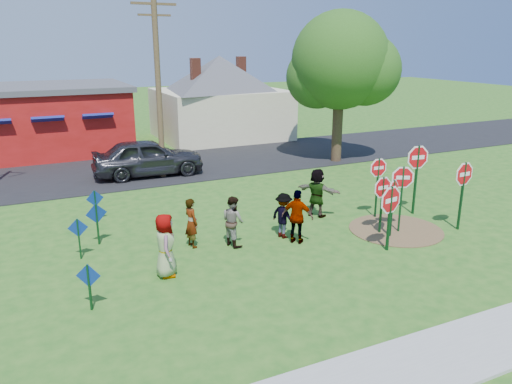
# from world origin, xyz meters

# --- Properties ---
(ground) EXTENTS (120.00, 120.00, 0.00)m
(ground) POSITION_xyz_m (0.00, 0.00, 0.00)
(ground) COLOR #235B1A
(ground) RESTS_ON ground
(sidewalk) EXTENTS (22.00, 1.80, 0.08)m
(sidewalk) POSITION_xyz_m (0.00, -7.20, 0.04)
(sidewalk) COLOR #9E9E99
(sidewalk) RESTS_ON ground
(road) EXTENTS (120.00, 7.50, 0.04)m
(road) POSITION_xyz_m (0.00, 11.50, 0.02)
(road) COLOR black
(road) RESTS_ON ground
(dirt_patch) EXTENTS (3.20, 3.20, 0.03)m
(dirt_patch) POSITION_xyz_m (4.50, -1.00, 0.01)
(dirt_patch) COLOR brown
(dirt_patch) RESTS_ON ground
(red_building) EXTENTS (9.40, 7.69, 3.90)m
(red_building) POSITION_xyz_m (-5.50, 17.99, 1.97)
(red_building) COLOR maroon
(red_building) RESTS_ON ground
(cream_house) EXTENTS (9.40, 9.40, 6.50)m
(cream_house) POSITION_xyz_m (5.50, 18.00, 2.92)
(cream_house) COLOR beige
(cream_house) RESTS_ON ground
(stop_sign_a) EXTENTS (1.16, 0.23, 2.24)m
(stop_sign_a) POSITION_xyz_m (3.08, -2.25, 1.50)
(stop_sign_a) COLOR #103B1B
(stop_sign_a) RESTS_ON ground
(stop_sign_b) EXTENTS (0.93, 0.07, 2.37)m
(stop_sign_b) POSITION_xyz_m (4.67, 0.35, 1.71)
(stop_sign_b) COLOR #103B1B
(stop_sign_b) RESTS_ON ground
(stop_sign_c) EXTENTS (0.91, 0.47, 2.44)m
(stop_sign_c) POSITION_xyz_m (4.46, -1.17, 1.70)
(stop_sign_c) COLOR #103B1B
(stop_sign_c) RESTS_ON ground
(stop_sign_d) EXTENTS (1.19, 0.19, 2.79)m
(stop_sign_d) POSITION_xyz_m (6.24, 0.08, 1.99)
(stop_sign_d) COLOR #103B1B
(stop_sign_d) RESTS_ON ground
(stop_sign_e) EXTENTS (0.97, 0.54, 2.12)m
(stop_sign_e) POSITION_xyz_m (3.91, -1.39, 1.42)
(stop_sign_e) COLOR #103B1B
(stop_sign_e) RESTS_ON ground
(stop_sign_f) EXTENTS (1.11, 0.10, 2.54)m
(stop_sign_f) POSITION_xyz_m (6.50, -1.87, 1.80)
(stop_sign_f) COLOR #103B1B
(stop_sign_f) RESTS_ON ground
(stop_sign_g) EXTENTS (0.99, 0.10, 2.11)m
(stop_sign_g) POSITION_xyz_m (3.82, -0.97, 1.45)
(stop_sign_g) COLOR #103B1B
(stop_sign_g) RESTS_ON ground
(blue_diamond_a) EXTENTS (0.54, 0.30, 1.21)m
(blue_diamond_a) POSITION_xyz_m (-5.80, -2.05, 0.75)
(blue_diamond_a) COLOR #103B1B
(blue_diamond_a) RESTS_ON ground
(blue_diamond_b) EXTENTS (0.58, 0.13, 1.29)m
(blue_diamond_b) POSITION_xyz_m (-5.66, 1.19, 0.80)
(blue_diamond_b) COLOR #103B1B
(blue_diamond_b) RESTS_ON ground
(blue_diamond_c) EXTENTS (0.67, 0.11, 1.38)m
(blue_diamond_c) POSITION_xyz_m (-4.99, 2.12, 0.86)
(blue_diamond_c) COLOR #103B1B
(blue_diamond_c) RESTS_ON ground
(blue_diamond_d) EXTENTS (0.62, 0.08, 1.19)m
(blue_diamond_d) POSITION_xyz_m (-4.73, 4.32, 0.74)
(blue_diamond_d) COLOR #103B1B
(blue_diamond_d) RESTS_ON ground
(person_a) EXTENTS (0.75, 0.99, 1.81)m
(person_a) POSITION_xyz_m (-3.64, -1.02, 0.91)
(person_a) COLOR #3E4881
(person_a) RESTS_ON ground
(person_b) EXTENTS (0.50, 0.65, 1.60)m
(person_b) POSITION_xyz_m (-2.34, 0.65, 0.80)
(person_b) COLOR #2A7F76
(person_b) RESTS_ON ground
(person_c) EXTENTS (0.80, 0.92, 1.63)m
(person_c) POSITION_xyz_m (-1.10, 0.21, 0.81)
(person_c) COLOR brown
(person_c) RESTS_ON ground
(person_d) EXTENTS (0.84, 1.12, 1.53)m
(person_d) POSITION_xyz_m (0.66, 0.10, 0.76)
(person_d) COLOR #2E2E32
(person_d) RESTS_ON ground
(person_e) EXTENTS (1.03, 1.06, 1.78)m
(person_e) POSITION_xyz_m (0.83, -0.52, 0.89)
(person_e) COLOR #533561
(person_e) RESTS_ON ground
(person_f) EXTENTS (1.38, 1.71, 1.83)m
(person_f) POSITION_xyz_m (2.79, 1.44, 0.91)
(person_f) COLOR #245631
(person_f) RESTS_ON ground
(suv) EXTENTS (5.34, 2.37, 1.78)m
(suv) POSITION_xyz_m (-1.44, 9.92, 0.93)
(suv) COLOR #323238
(suv) RESTS_ON road
(utility_pole) EXTENTS (2.06, 0.28, 8.42)m
(utility_pole) POSITION_xyz_m (-0.88, 9.39, 4.43)
(utility_pole) COLOR #4C3823
(utility_pole) RESTS_ON ground
(leafy_tree) EXTENTS (5.54, 5.06, 7.88)m
(leafy_tree) POSITION_xyz_m (8.67, 8.62, 5.07)
(leafy_tree) COLOR #382819
(leafy_tree) RESTS_ON ground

